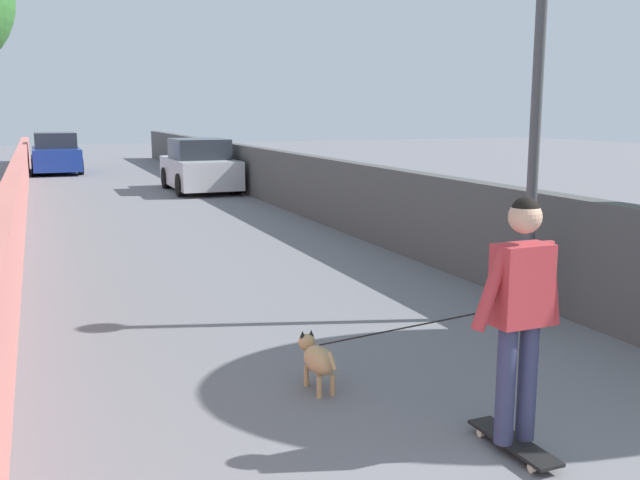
% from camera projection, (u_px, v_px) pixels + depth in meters
% --- Properties ---
extents(ground_plane, '(80.00, 80.00, 0.00)m').
position_uv_depth(ground_plane, '(173.00, 223.00, 14.99)').
color(ground_plane, slate).
extents(wall_left, '(48.00, 0.30, 1.15)m').
position_uv_depth(wall_left, '(12.00, 217.00, 11.96)').
color(wall_left, '#CC726B').
rests_on(wall_left, ground).
extents(fence_right, '(48.00, 0.30, 1.37)m').
position_uv_depth(fence_right, '(342.00, 195.00, 14.14)').
color(fence_right, '#4C4C4C').
rests_on(fence_right, ground).
extents(lamp_post, '(0.36, 0.36, 4.51)m').
position_uv_depth(lamp_post, '(540.00, 40.00, 7.55)').
color(lamp_post, '#4C4C51').
rests_on(lamp_post, ground).
extents(skateboard, '(0.80, 0.22, 0.08)m').
position_uv_depth(skateboard, '(513.00, 443.00, 4.89)').
color(skateboard, black).
rests_on(skateboard, ground).
extents(person_skateboarder, '(0.23, 0.71, 1.69)m').
position_uv_depth(person_skateboarder, '(521.00, 301.00, 4.72)').
color(person_skateboarder, '#333859').
rests_on(person_skateboarder, skateboard).
extents(dog, '(1.87, 0.96, 1.06)m').
position_uv_depth(dog, '(318.00, 358.00, 5.96)').
color(dog, tan).
rests_on(dog, ground).
extents(car_near, '(3.82, 1.80, 1.54)m').
position_uv_depth(car_near, '(200.00, 167.00, 21.00)').
color(car_near, silver).
rests_on(car_near, ground).
extents(car_far, '(4.24, 1.80, 1.54)m').
position_uv_depth(car_far, '(56.00, 154.00, 27.41)').
color(car_far, navy).
rests_on(car_far, ground).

